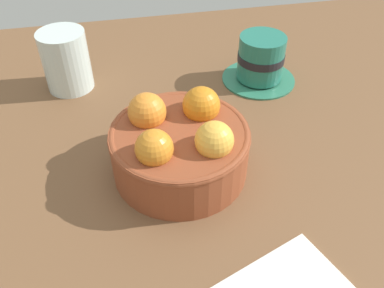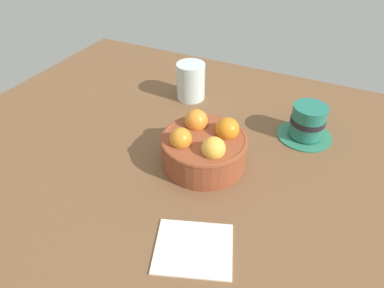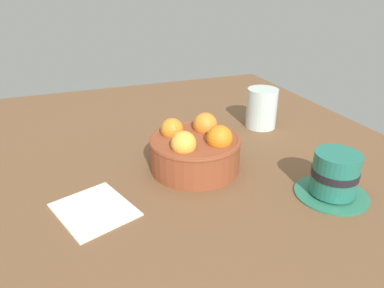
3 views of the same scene
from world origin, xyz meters
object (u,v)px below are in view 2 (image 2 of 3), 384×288
Objects in this scene: water_glass at (191,81)px; folded_napkin at (194,248)px; coffee_cup at (307,123)px; terracotta_bowl at (204,146)px.

folded_napkin is (-20.20, 40.50, -4.25)cm from water_glass.
coffee_cup is 29.67cm from water_glass.
folded_napkin is at bearing 75.85° from coffee_cup.
terracotta_bowl is at bearing 47.25° from coffee_cup.
water_glass is (13.34, -21.55, 0.61)cm from terracotta_bowl.
water_glass is 45.46cm from folded_napkin.
folded_napkin is (-6.86, 18.95, -3.64)cm from terracotta_bowl.
coffee_cup is at bearing -132.75° from terracotta_bowl.
water_glass is (29.34, -4.24, 1.11)cm from coffee_cup.
coffee_cup is at bearing -104.15° from folded_napkin.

